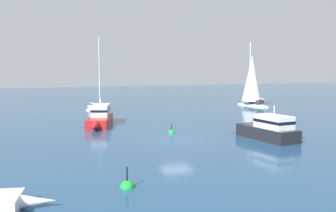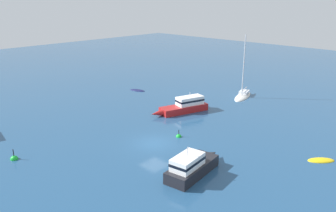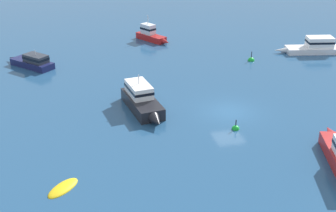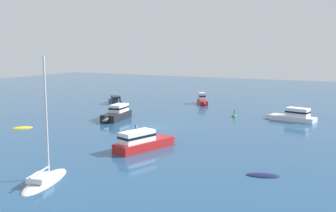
{
  "view_description": "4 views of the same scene",
  "coord_description": "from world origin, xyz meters",
  "px_view_note": "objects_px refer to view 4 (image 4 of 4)",
  "views": [
    {
      "loc": [
        -31.42,
        11.52,
        6.13
      ],
      "look_at": [
        -0.11,
        0.76,
        2.76
      ],
      "focal_mm": 44.6,
      "sensor_mm": 36.0,
      "label": 1
    },
    {
      "loc": [
        -22.78,
        -23.78,
        14.63
      ],
      "look_at": [
        4.07,
        1.91,
        2.72
      ],
      "focal_mm": 36.73,
      "sensor_mm": 36.0,
      "label": 2
    },
    {
      "loc": [
        33.32,
        -13.56,
        17.01
      ],
      "look_at": [
        1.27,
        -5.67,
        1.73
      ],
      "focal_mm": 50.16,
      "sensor_mm": 36.0,
      "label": 3
    },
    {
      "loc": [
        42.89,
        24.12,
        10.06
      ],
      "look_at": [
        0.2,
        2.26,
        2.87
      ],
      "focal_mm": 42.62,
      "sensor_mm": 36.0,
      "label": 4
    }
  ],
  "objects_px": {
    "powerboat": "(202,100)",
    "sailboat": "(45,180)",
    "cabin_cruiser_1": "(143,141)",
    "launch": "(115,100)",
    "motor_cruiser": "(116,114)",
    "cabin_cruiser": "(294,115)",
    "mooring_buoy": "(135,131)",
    "channel_buoy": "(234,117)",
    "dinghy": "(263,176)",
    "dinghy_1": "(22,128)"
  },
  "relations": [
    {
      "from": "motor_cruiser",
      "to": "mooring_buoy",
      "type": "height_order",
      "value": "motor_cruiser"
    },
    {
      "from": "powerboat",
      "to": "launch",
      "type": "xyz_separation_m",
      "value": [
        6.43,
        -14.08,
        -0.13
      ]
    },
    {
      "from": "cabin_cruiser",
      "to": "launch",
      "type": "relative_size",
      "value": 1.43
    },
    {
      "from": "motor_cruiser",
      "to": "channel_buoy",
      "type": "distance_m",
      "value": 16.82
    },
    {
      "from": "motor_cruiser",
      "to": "launch",
      "type": "distance_m",
      "value": 15.94
    },
    {
      "from": "dinghy_1",
      "to": "sailboat",
      "type": "bearing_deg",
      "value": -85.35
    },
    {
      "from": "sailboat",
      "to": "channel_buoy",
      "type": "height_order",
      "value": "sailboat"
    },
    {
      "from": "motor_cruiser",
      "to": "channel_buoy",
      "type": "relative_size",
      "value": 5.09
    },
    {
      "from": "launch",
      "to": "dinghy",
      "type": "relative_size",
      "value": 1.86
    },
    {
      "from": "cabin_cruiser",
      "to": "dinghy",
      "type": "relative_size",
      "value": 2.65
    },
    {
      "from": "dinghy",
      "to": "channel_buoy",
      "type": "height_order",
      "value": "channel_buoy"
    },
    {
      "from": "cabin_cruiser",
      "to": "sailboat",
      "type": "bearing_deg",
      "value": 81.23
    },
    {
      "from": "dinghy",
      "to": "channel_buoy",
      "type": "distance_m",
      "value": 26.43
    },
    {
      "from": "sailboat",
      "to": "launch",
      "type": "height_order",
      "value": "sailboat"
    },
    {
      "from": "motor_cruiser",
      "to": "cabin_cruiser",
      "type": "xyz_separation_m",
      "value": [
        -10.32,
        22.06,
        -0.12
      ]
    },
    {
      "from": "powerboat",
      "to": "channel_buoy",
      "type": "distance_m",
      "value": 13.55
    },
    {
      "from": "motor_cruiser",
      "to": "dinghy",
      "type": "bearing_deg",
      "value": 50.24
    },
    {
      "from": "powerboat",
      "to": "sailboat",
      "type": "relative_size",
      "value": 0.51
    },
    {
      "from": "cabin_cruiser",
      "to": "mooring_buoy",
      "type": "relative_size",
      "value": 6.98
    },
    {
      "from": "sailboat",
      "to": "dinghy",
      "type": "relative_size",
      "value": 3.37
    },
    {
      "from": "cabin_cruiser_1",
      "to": "mooring_buoy",
      "type": "bearing_deg",
      "value": 53.92
    },
    {
      "from": "sailboat",
      "to": "motor_cruiser",
      "type": "distance_m",
      "value": 25.83
    },
    {
      "from": "dinghy_1",
      "to": "powerboat",
      "type": "bearing_deg",
      "value": 21.53
    },
    {
      "from": "sailboat",
      "to": "launch",
      "type": "relative_size",
      "value": 1.81
    },
    {
      "from": "motor_cruiser",
      "to": "cabin_cruiser_1",
      "type": "relative_size",
      "value": 0.88
    },
    {
      "from": "motor_cruiser",
      "to": "dinghy_1",
      "type": "distance_m",
      "value": 12.5
    },
    {
      "from": "sailboat",
      "to": "cabin_cruiser_1",
      "type": "distance_m",
      "value": 11.79
    },
    {
      "from": "cabin_cruiser_1",
      "to": "sailboat",
      "type": "bearing_deg",
      "value": -171.4
    },
    {
      "from": "sailboat",
      "to": "cabin_cruiser_1",
      "type": "relative_size",
      "value": 1.2
    },
    {
      "from": "motor_cruiser",
      "to": "mooring_buoy",
      "type": "bearing_deg",
      "value": 42.13
    },
    {
      "from": "cabin_cruiser",
      "to": "mooring_buoy",
      "type": "bearing_deg",
      "value": 55.85
    },
    {
      "from": "sailboat",
      "to": "cabin_cruiser_1",
      "type": "height_order",
      "value": "sailboat"
    },
    {
      "from": "motor_cruiser",
      "to": "channel_buoy",
      "type": "height_order",
      "value": "motor_cruiser"
    },
    {
      "from": "mooring_buoy",
      "to": "dinghy",
      "type": "bearing_deg",
      "value": 61.44
    },
    {
      "from": "powerboat",
      "to": "launch",
      "type": "height_order",
      "value": "powerboat"
    },
    {
      "from": "launch",
      "to": "dinghy_1",
      "type": "distance_m",
      "value": 23.41
    },
    {
      "from": "cabin_cruiser",
      "to": "dinghy",
      "type": "height_order",
      "value": "cabin_cruiser"
    },
    {
      "from": "cabin_cruiser",
      "to": "mooring_buoy",
      "type": "height_order",
      "value": "cabin_cruiser"
    },
    {
      "from": "launch",
      "to": "channel_buoy",
      "type": "xyz_separation_m",
      "value": [
        3.63,
        23.13,
        -0.59
      ]
    },
    {
      "from": "motor_cruiser",
      "to": "cabin_cruiser_1",
      "type": "height_order",
      "value": "motor_cruiser"
    },
    {
      "from": "mooring_buoy",
      "to": "dinghy_1",
      "type": "bearing_deg",
      "value": -69.82
    },
    {
      "from": "dinghy_1",
      "to": "dinghy",
      "type": "bearing_deg",
      "value": -55.21
    },
    {
      "from": "cabin_cruiser_1",
      "to": "dinghy_1",
      "type": "bearing_deg",
      "value": 100.95
    },
    {
      "from": "cabin_cruiser_1",
      "to": "channel_buoy",
      "type": "relative_size",
      "value": 5.81
    },
    {
      "from": "cabin_cruiser",
      "to": "launch",
      "type": "height_order",
      "value": "launch"
    },
    {
      "from": "channel_buoy",
      "to": "dinghy_1",
      "type": "bearing_deg",
      "value": -46.84
    },
    {
      "from": "launch",
      "to": "dinghy_1",
      "type": "height_order",
      "value": "launch"
    },
    {
      "from": "cabin_cruiser",
      "to": "launch",
      "type": "xyz_separation_m",
      "value": [
        -2.69,
        -31.26,
        -0.12
      ]
    },
    {
      "from": "motor_cruiser",
      "to": "launch",
      "type": "xyz_separation_m",
      "value": [
        -13.01,
        -9.2,
        -0.24
      ]
    },
    {
      "from": "sailboat",
      "to": "powerboat",
      "type": "bearing_deg",
      "value": -10.24
    }
  ]
}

